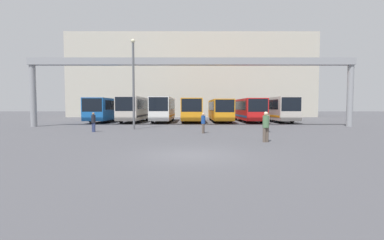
% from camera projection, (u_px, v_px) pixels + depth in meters
% --- Properties ---
extents(ground_plane, '(200.00, 200.00, 0.00)m').
position_uv_depth(ground_plane, '(190.00, 155.00, 10.84)').
color(ground_plane, '#47474C').
extents(building_backdrop, '(49.07, 12.00, 16.44)m').
position_uv_depth(building_backdrop, '(191.00, 78.00, 55.32)').
color(building_backdrop, '#B7B2A3').
rests_on(building_backdrop, ground).
extents(overhead_gantry, '(33.10, 0.80, 6.97)m').
position_uv_depth(overhead_gantry, '(191.00, 68.00, 26.10)').
color(overhead_gantry, gray).
rests_on(overhead_gantry, ground).
extents(bus_slot_0, '(2.58, 11.53, 3.12)m').
position_uv_depth(bus_slot_0, '(107.00, 108.00, 35.46)').
color(bus_slot_0, '#1959A5').
rests_on(bus_slot_0, ground).
extents(bus_slot_1, '(2.58, 10.34, 3.28)m').
position_uv_depth(bus_slot_1, '(134.00, 108.00, 34.87)').
color(bus_slot_1, beige).
rests_on(bus_slot_1, ground).
extents(bus_slot_2, '(2.47, 10.33, 3.25)m').
position_uv_depth(bus_slot_2, '(163.00, 108.00, 34.87)').
color(bus_slot_2, silver).
rests_on(bus_slot_2, ground).
extents(bus_slot_3, '(2.61, 10.21, 3.08)m').
position_uv_depth(bus_slot_3, '(191.00, 109.00, 34.82)').
color(bus_slot_3, orange).
rests_on(bus_slot_3, ground).
extents(bus_slot_4, '(2.45, 11.08, 2.97)m').
position_uv_depth(bus_slot_4, '(219.00, 109.00, 35.27)').
color(bus_slot_4, orange).
rests_on(bus_slot_4, ground).
extents(bus_slot_5, '(2.54, 11.41, 3.07)m').
position_uv_depth(bus_slot_5, '(247.00, 109.00, 35.44)').
color(bus_slot_5, red).
rests_on(bus_slot_5, ground).
extents(bus_slot_6, '(2.54, 11.42, 3.24)m').
position_uv_depth(bus_slot_6, '(275.00, 108.00, 35.45)').
color(bus_slot_6, beige).
rests_on(bus_slot_6, ground).
extents(pedestrian_mid_left, '(0.33, 0.33, 1.58)m').
position_uv_depth(pedestrian_mid_left, '(93.00, 122.00, 20.73)').
color(pedestrian_mid_left, navy).
rests_on(pedestrian_mid_left, ground).
extents(pedestrian_near_left, '(0.33, 0.33, 1.57)m').
position_uv_depth(pedestrian_near_left, '(267.00, 122.00, 20.55)').
color(pedestrian_near_left, black).
rests_on(pedestrian_near_left, ground).
extents(pedestrian_mid_right, '(0.33, 0.33, 1.57)m').
position_uv_depth(pedestrian_mid_right, '(203.00, 123.00, 19.69)').
color(pedestrian_mid_right, brown).
rests_on(pedestrian_mid_right, ground).
extents(pedestrian_near_center, '(0.37, 0.37, 1.76)m').
position_uv_depth(pedestrian_near_center, '(265.00, 126.00, 14.80)').
color(pedestrian_near_center, brown).
rests_on(pedestrian_near_center, ground).
extents(lamp_post, '(0.36, 0.36, 8.07)m').
position_uv_depth(lamp_post, '(133.00, 80.00, 23.01)').
color(lamp_post, '#595B60').
rests_on(lamp_post, ground).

